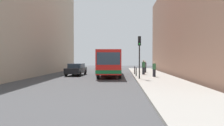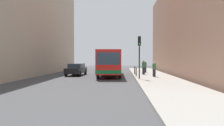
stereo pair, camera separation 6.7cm
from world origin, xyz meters
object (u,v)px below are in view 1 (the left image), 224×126
at_px(bus, 110,62).
at_px(car_beside_bus, 76,69).
at_px(bollard_mid, 135,70).
at_px(pedestrian_near_signal, 154,69).
at_px(bollard_near, 136,72).
at_px(pedestrian_mid_sidewalk, 144,67).
at_px(traffic_light, 139,49).
at_px(pedestrian_far_sidewalk, 145,67).

xyz_separation_m(bus, car_beside_bus, (-4.23, 0.31, -0.94)).
height_order(bollard_mid, pedestrian_near_signal, pedestrian_near_signal).
xyz_separation_m(bollard_near, pedestrian_mid_sidewalk, (1.06, 2.43, 0.42)).
relative_size(bus, pedestrian_near_signal, 6.90).
bearing_deg(bollard_mid, pedestrian_mid_sidewalk, -23.95).
xyz_separation_m(bollard_mid, pedestrian_near_signal, (1.87, -3.77, 0.32)).
height_order(bus, car_beside_bus, bus).
height_order(traffic_light, pedestrian_mid_sidewalk, traffic_light).
distance_m(bollard_near, pedestrian_far_sidewalk, 6.24).
relative_size(pedestrian_mid_sidewalk, pedestrian_far_sidewalk, 1.12).
bearing_deg(pedestrian_near_signal, car_beside_bus, 120.38).
height_order(car_beside_bus, pedestrian_far_sidewalk, pedestrian_far_sidewalk).
distance_m(traffic_light, pedestrian_near_signal, 3.58).
relative_size(traffic_light, pedestrian_near_signal, 2.55).
distance_m(car_beside_bus, pedestrian_mid_sidewalk, 8.35).
relative_size(bus, pedestrian_far_sidewalk, 6.98).
bearing_deg(bollard_mid, car_beside_bus, -176.16).
bearing_deg(bollard_near, pedestrian_far_sidewalk, 74.77).
bearing_deg(car_beside_bus, bollard_near, 164.08).
xyz_separation_m(pedestrian_near_signal, pedestrian_mid_sidewalk, (-0.81, 3.30, 0.09)).
distance_m(bus, bollard_mid, 3.34).
distance_m(bus, pedestrian_far_sidewalk, 6.16).
height_order(bus, pedestrian_near_signal, bus).
relative_size(traffic_light, bollard_near, 4.32).
bearing_deg(traffic_light, pedestrian_mid_sidewalk, 80.32).
bearing_deg(bus, car_beside_bus, -5.85).
bearing_deg(pedestrian_far_sidewalk, pedestrian_mid_sidewalk, 160.24).
bearing_deg(pedestrian_near_signal, pedestrian_mid_sidewalk, 63.88).
bearing_deg(pedestrian_far_sidewalk, pedestrian_near_signal, 171.31).
relative_size(bus, bollard_near, 11.67).
bearing_deg(traffic_light, pedestrian_far_sidewalk, 80.52).
bearing_deg(pedestrian_far_sidewalk, bollard_mid, 141.65).
bearing_deg(bus, pedestrian_near_signal, 147.14).
relative_size(traffic_light, bollard_mid, 4.32).
distance_m(car_beside_bus, pedestrian_near_signal, 9.73).
height_order(bus, bollard_near, bus).
bearing_deg(pedestrian_near_signal, bollard_near, 115.12).
height_order(traffic_light, bollard_mid, traffic_light).
height_order(bollard_mid, pedestrian_far_sidewalk, pedestrian_far_sidewalk).
distance_m(bus, bollard_near, 3.87).
distance_m(pedestrian_near_signal, pedestrian_mid_sidewalk, 3.40).
xyz_separation_m(car_beside_bus, pedestrian_near_signal, (9.15, -3.29, 0.16)).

